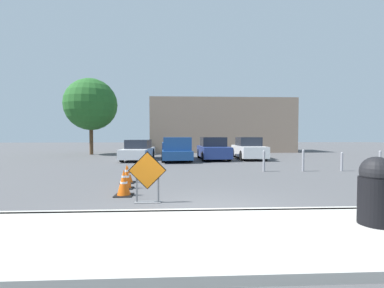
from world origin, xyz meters
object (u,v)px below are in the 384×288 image
parked_car_nearest (138,150)px  bollard_nearest (264,160)px  bollard_second (303,160)px  road_closed_sign (147,175)px  parked_car_second (213,149)px  traffic_cone_third (128,174)px  traffic_cone_second (127,177)px  pickup_truck (176,150)px  trash_bin (376,190)px  bollard_fourth (380,160)px  bollard_third (342,161)px  traffic_cone_nearest (124,183)px  parked_car_third (248,149)px

parked_car_nearest → bollard_nearest: parked_car_nearest is taller
bollard_nearest → bollard_second: bollard_second is taller
road_closed_sign → parked_car_nearest: size_ratio=0.28×
parked_car_nearest → parked_car_second: parked_car_second is taller
traffic_cone_third → parked_car_second: bearing=64.3°
road_closed_sign → parked_car_second: 12.13m
bollard_nearest → traffic_cone_second: bearing=-147.5°
road_closed_sign → pickup_truck: 11.05m
traffic_cone_second → parked_car_second: size_ratio=0.19×
road_closed_sign → pickup_truck: size_ratio=0.25×
trash_bin → bollard_fourth: bearing=50.7°
road_closed_sign → bollard_nearest: 7.27m
traffic_cone_third → trash_bin: bearing=-42.9°
bollard_third → road_closed_sign: bearing=-147.7°
trash_bin → parked_car_nearest: bearing=114.8°
bollard_second → bollard_third: bearing=-0.0°
pickup_truck → parked_car_nearest: bearing=-18.0°
parked_car_nearest → bollard_third: 12.43m
traffic_cone_nearest → traffic_cone_second: size_ratio=0.95×
bollard_second → bollard_fourth: 3.81m
pickup_truck → bollard_fourth: bearing=147.0°
trash_bin → pickup_truck: bearing=105.8°
bollard_fourth → traffic_cone_nearest: bearing=-157.8°
road_closed_sign → bollard_third: size_ratio=1.45×
bollard_second → trash_bin: bearing=-107.6°
pickup_truck → bollard_third: bearing=141.6°
road_closed_sign → pickup_truck: pickup_truck is taller
road_closed_sign → bollard_nearest: road_closed_sign is taller
parked_car_nearest → bollard_second: parked_car_nearest is taller
parked_car_nearest → bollard_second: size_ratio=4.50×
parked_car_third → traffic_cone_third: bearing=54.1°
bollard_nearest → bollard_second: (1.91, 0.00, 0.02)m
parked_car_third → bollard_second: (0.86, -6.62, -0.18)m
road_closed_sign → trash_bin: trash_bin is taller
bollard_third → bollard_fourth: 1.91m
road_closed_sign → bollard_nearest: (4.81, 5.45, -0.17)m
parked_car_nearest → bollard_nearest: (6.92, -6.27, -0.13)m
traffic_cone_second → traffic_cone_third: size_ratio=1.23×
bollard_fourth → pickup_truck: bearing=150.7°
bollard_third → parked_car_nearest: bearing=149.7°
parked_car_third → bollard_fourth: 8.10m
traffic_cone_third → trash_bin: 7.35m
traffic_cone_third → road_closed_sign: bearing=-69.2°
road_closed_sign → traffic_cone_third: 3.05m
trash_bin → bollard_nearest: (0.51, 7.62, -0.22)m
traffic_cone_third → bollard_fourth: bearing=12.7°
road_closed_sign → bollard_nearest: bearing=48.6°
traffic_cone_nearest → traffic_cone_second: bearing=97.1°
bollard_fourth → trash_bin: bearing=-129.3°
parked_car_nearest → trash_bin: (6.41, -13.89, 0.09)m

